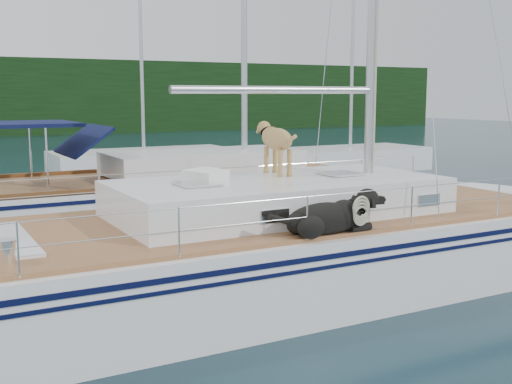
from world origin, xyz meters
TOP-DOWN VIEW (x-y plane):
  - ground at (0.00, 0.00)m, footprint 120.00×120.00m
  - main_sailboat at (0.10, -0.00)m, footprint 12.00×3.80m
  - neighbor_sailboat at (1.14, 6.19)m, footprint 11.00×3.50m
  - bg_boat_center at (4.00, 16.00)m, footprint 7.20×3.00m
  - bg_boat_east at (12.00, 13.00)m, footprint 6.40×3.00m

SIDE VIEW (x-z plane):
  - ground at x=0.00m, z-range 0.00..0.00m
  - bg_boat_center at x=4.00m, z-range -5.37..6.28m
  - bg_boat_east at x=12.00m, z-range -5.37..6.28m
  - neighbor_sailboat at x=1.14m, z-range -6.02..7.28m
  - main_sailboat at x=0.10m, z-range -6.33..7.68m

